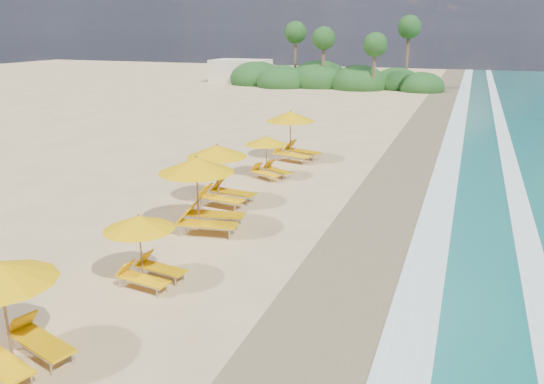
% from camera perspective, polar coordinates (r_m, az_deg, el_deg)
% --- Properties ---
extents(ground, '(160.00, 160.00, 0.00)m').
position_cam_1_polar(ground, '(19.36, 0.00, -3.40)').
color(ground, '#D4B67C').
rests_on(ground, ground).
extents(wet_sand, '(4.00, 160.00, 0.01)m').
position_cam_1_polar(wet_sand, '(18.46, 11.78, -4.81)').
color(wet_sand, olive).
rests_on(wet_sand, ground).
extents(surf_foam, '(4.00, 160.00, 0.01)m').
position_cam_1_polar(surf_foam, '(18.31, 20.18, -5.65)').
color(surf_foam, white).
rests_on(surf_foam, ground).
extents(station_0, '(2.95, 2.88, 2.34)m').
position_cam_1_polar(station_0, '(12.40, -26.17, -10.96)').
color(station_0, olive).
rests_on(station_0, ground).
extents(station_1, '(2.32, 2.20, 1.99)m').
position_cam_1_polar(station_1, '(15.03, -13.35, -5.52)').
color(station_1, olive).
rests_on(station_1, ground).
extents(station_2, '(3.17, 3.02, 2.66)m').
position_cam_1_polar(station_2, '(18.47, -7.32, 0.31)').
color(station_2, olive).
rests_on(station_2, ground).
extents(station_3, '(2.84, 2.68, 2.45)m').
position_cam_1_polar(station_3, '(21.26, -5.38, 2.29)').
color(station_3, olive).
rests_on(station_3, ground).
extents(station_4, '(2.65, 2.65, 2.00)m').
position_cam_1_polar(station_4, '(25.03, -0.37, 4.03)').
color(station_4, olive).
rests_on(station_4, ground).
extents(station_5, '(3.30, 3.21, 2.64)m').
position_cam_1_polar(station_5, '(28.41, 2.30, 6.33)').
color(station_5, olive).
rests_on(station_5, ground).
extents(treeline, '(25.80, 8.80, 9.74)m').
position_cam_1_polar(treeline, '(64.86, 5.80, 11.89)').
color(treeline, '#163D14').
rests_on(treeline, ground).
extents(beach_building, '(7.00, 5.00, 2.80)m').
position_cam_1_polar(beach_building, '(71.10, -3.34, 12.72)').
color(beach_building, beige).
rests_on(beach_building, ground).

